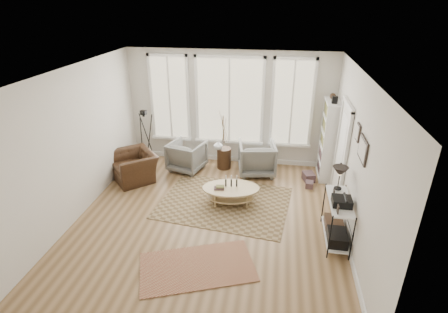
% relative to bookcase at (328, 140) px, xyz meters
% --- Properties ---
extents(room, '(5.50, 5.54, 2.90)m').
position_rel_bookcase_xyz_m(room, '(-2.42, -2.20, 0.47)').
color(room, '#95734C').
rests_on(room, ground).
extents(bay_window, '(4.14, 0.12, 2.24)m').
position_rel_bookcase_xyz_m(bay_window, '(-2.44, 0.49, 0.65)').
color(bay_window, '#C8BA82').
rests_on(bay_window, ground).
extents(door, '(0.09, 1.06, 2.22)m').
position_rel_bookcase_xyz_m(door, '(0.13, -1.08, 0.17)').
color(door, white).
rests_on(door, ground).
extents(bookcase, '(0.31, 0.85, 2.06)m').
position_rel_bookcase_xyz_m(bookcase, '(0.00, 0.00, 0.00)').
color(bookcase, white).
rests_on(bookcase, ground).
extents(low_shelf, '(0.38, 1.08, 1.30)m').
position_rel_bookcase_xyz_m(low_shelf, '(-0.06, -2.52, -0.44)').
color(low_shelf, white).
rests_on(low_shelf, ground).
extents(wall_art, '(0.04, 0.88, 0.44)m').
position_rel_bookcase_xyz_m(wall_art, '(0.14, -2.49, 0.92)').
color(wall_art, black).
rests_on(wall_art, ground).
extents(rug_main, '(2.90, 2.32, 0.01)m').
position_rel_bookcase_xyz_m(rug_main, '(-2.23, -1.62, -0.95)').
color(rug_main, brown).
rests_on(rug_main, ground).
extents(rug_runner, '(2.09, 1.61, 0.01)m').
position_rel_bookcase_xyz_m(rug_runner, '(-2.36, -3.63, -0.94)').
color(rug_runner, maroon).
rests_on(rug_runner, ground).
extents(coffee_table, '(1.29, 0.92, 0.55)m').
position_rel_bookcase_xyz_m(coffee_table, '(-2.10, -1.60, -0.66)').
color(coffee_table, tan).
rests_on(coffee_table, ground).
extents(armchair_left, '(0.99, 1.01, 0.75)m').
position_rel_bookcase_xyz_m(armchair_left, '(-3.41, -0.19, -0.58)').
color(armchair_left, slate).
rests_on(armchair_left, ground).
extents(armchair_right, '(1.01, 1.03, 0.81)m').
position_rel_bookcase_xyz_m(armchair_right, '(-1.66, -0.12, -0.55)').
color(armchair_right, slate).
rests_on(armchair_right, ground).
extents(side_table, '(0.36, 0.36, 1.51)m').
position_rel_bookcase_xyz_m(side_table, '(-2.50, 0.05, -0.23)').
color(side_table, '#382316').
rests_on(side_table, ground).
extents(vase, '(0.27, 0.27, 0.23)m').
position_rel_bookcase_xyz_m(vase, '(-2.64, -0.03, -0.30)').
color(vase, silver).
rests_on(vase, side_table).
extents(accent_chair, '(1.39, 1.38, 0.68)m').
position_rel_bookcase_xyz_m(accent_chair, '(-4.54, -0.88, -0.62)').
color(accent_chair, '#382316').
rests_on(accent_chair, ground).
extents(tripod_camera, '(0.52, 0.52, 1.46)m').
position_rel_bookcase_xyz_m(tripod_camera, '(-4.52, -0.04, -0.28)').
color(tripod_camera, black).
rests_on(tripod_camera, ground).
extents(book_stack_near, '(0.32, 0.36, 0.20)m').
position_rel_bookcase_xyz_m(book_stack_near, '(-0.39, -0.31, -0.86)').
color(book_stack_near, brown).
rests_on(book_stack_near, ground).
extents(book_stack_far, '(0.19, 0.23, 0.14)m').
position_rel_bookcase_xyz_m(book_stack_far, '(-0.39, -0.65, -0.89)').
color(book_stack_far, brown).
rests_on(book_stack_far, ground).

